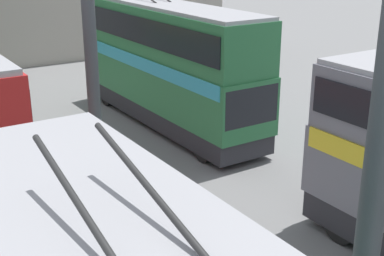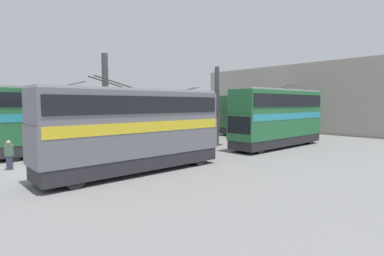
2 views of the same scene
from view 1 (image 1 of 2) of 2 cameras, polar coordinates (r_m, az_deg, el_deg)
support_column_near at (r=9.13m, az=18.59°, el=-8.62°), size 0.78×0.78×7.44m
support_column_far at (r=17.92m, az=-10.60°, el=5.80°), size 0.78×0.78×7.44m
bus_left_far at (r=22.86m, az=-2.60°, el=7.46°), size 11.44×2.54×5.87m
person_aisle_midway at (r=13.95m, az=-4.35°, el=-9.79°), size 0.30×0.45×1.75m
oil_drum at (r=14.78m, az=-13.79°, el=-10.73°), size 0.55×0.55×0.87m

